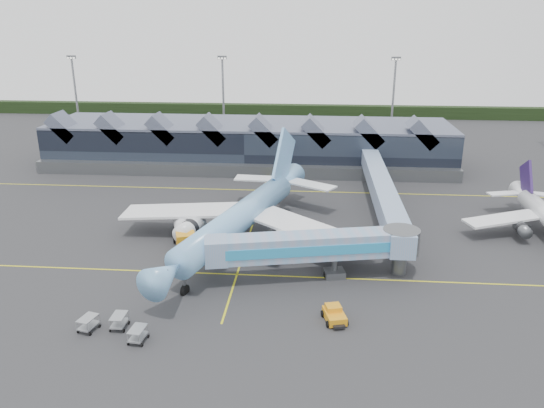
# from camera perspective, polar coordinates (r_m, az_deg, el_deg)

# --- Properties ---
(ground) EXTENTS (260.00, 260.00, 0.00)m
(ground) POSITION_cam_1_polar(r_m,az_deg,el_deg) (77.68, -2.94, -4.90)
(ground) COLOR #29292B
(ground) RESTS_ON ground
(taxi_stripes) EXTENTS (120.00, 60.00, 0.01)m
(taxi_stripes) POSITION_cam_1_polar(r_m,az_deg,el_deg) (86.81, -2.09, -2.18)
(taxi_stripes) COLOR yellow
(taxi_stripes) RESTS_ON ground
(tree_line_far) EXTENTS (260.00, 4.00, 4.00)m
(tree_line_far) POSITION_cam_1_polar(r_m,az_deg,el_deg) (182.85, 1.57, 10.02)
(tree_line_far) COLOR black
(tree_line_far) RESTS_ON ground
(terminal) EXTENTS (90.00, 22.25, 12.52)m
(terminal) POSITION_cam_1_polar(r_m,az_deg,el_deg) (121.45, -2.46, 6.55)
(terminal) COLOR black
(terminal) RESTS_ON ground
(light_masts) EXTENTS (132.40, 42.56, 22.45)m
(light_masts) POSITION_cam_1_polar(r_m,az_deg,el_deg) (134.81, 9.59, 10.88)
(light_masts) COLOR gray
(light_masts) RESTS_ON ground
(main_airliner) EXTENTS (38.21, 45.00, 14.79)m
(main_airliner) POSITION_cam_1_polar(r_m,az_deg,el_deg) (78.43, -3.13, -1.22)
(main_airliner) COLOR #71BEE6
(main_airliner) RESTS_ON ground
(jet_bridge) EXTENTS (27.50, 9.35, 6.35)m
(jet_bridge) POSITION_cam_1_polar(r_m,az_deg,el_deg) (68.08, 5.87, -4.57)
(jet_bridge) COLOR #769EC6
(jet_bridge) RESTS_ON ground
(fuel_truck) EXTENTS (5.63, 10.50, 3.54)m
(fuel_truck) POSITION_cam_1_polar(r_m,az_deg,el_deg) (80.06, -9.52, -2.84)
(fuel_truck) COLOR black
(fuel_truck) RESTS_ON ground
(pushback_tug) EXTENTS (3.06, 4.07, 1.66)m
(pushback_tug) POSITION_cam_1_polar(r_m,az_deg,el_deg) (60.61, 6.72, -11.75)
(pushback_tug) COLOR orange
(pushback_tug) RESTS_ON ground
(baggage_carts) EXTENTS (7.90, 4.65, 1.57)m
(baggage_carts) POSITION_cam_1_polar(r_m,az_deg,el_deg) (60.43, -16.53, -12.45)
(baggage_carts) COLOR #989CA1
(baggage_carts) RESTS_ON ground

